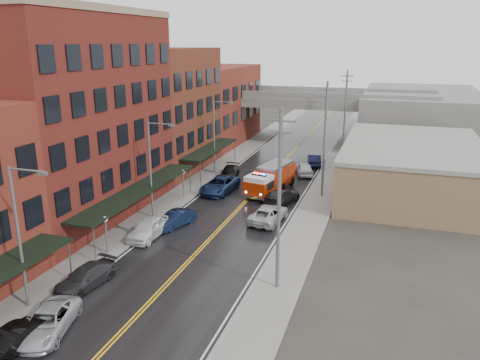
% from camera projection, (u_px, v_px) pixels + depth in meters
% --- Properties ---
extents(road, '(11.00, 160.00, 0.02)m').
position_uv_depth(road, '(242.00, 205.00, 46.86)').
color(road, black).
rests_on(road, ground).
extents(sidewalk_left, '(3.00, 160.00, 0.15)m').
position_uv_depth(sidewalk_left, '(176.00, 197.00, 49.00)').
color(sidewalk_left, slate).
rests_on(sidewalk_left, ground).
extents(sidewalk_right, '(3.00, 160.00, 0.15)m').
position_uv_depth(sidewalk_right, '(315.00, 212.00, 44.69)').
color(sidewalk_right, slate).
rests_on(sidewalk_right, ground).
extents(curb_left, '(0.30, 160.00, 0.15)m').
position_uv_depth(curb_left, '(191.00, 199.00, 48.52)').
color(curb_left, gray).
rests_on(curb_left, ground).
extents(curb_right, '(0.30, 160.00, 0.15)m').
position_uv_depth(curb_right, '(298.00, 210.00, 45.17)').
color(curb_right, gray).
rests_on(curb_right, ground).
extents(brick_building_b, '(9.00, 20.00, 18.00)m').
position_uv_depth(brick_building_b, '(77.00, 120.00, 41.85)').
color(brick_building_b, maroon).
rests_on(brick_building_b, ground).
extents(brick_building_c, '(9.00, 15.00, 15.00)m').
position_uv_depth(brick_building_c, '(166.00, 110.00, 58.24)').
color(brick_building_c, brown).
rests_on(brick_building_c, ground).
extents(brick_building_far, '(9.00, 20.00, 12.00)m').
position_uv_depth(brick_building_far, '(216.00, 105.00, 74.62)').
color(brick_building_far, maroon).
rests_on(brick_building_far, ground).
extents(tan_building, '(14.00, 22.00, 5.00)m').
position_uv_depth(tan_building, '(411.00, 169.00, 50.54)').
color(tan_building, '#8E6D4C').
rests_on(tan_building, ground).
extents(right_far_block, '(18.00, 30.00, 8.00)m').
position_uv_depth(right_far_block, '(420.00, 116.00, 76.88)').
color(right_far_block, slate).
rests_on(right_far_block, ground).
extents(awning_1, '(2.60, 18.00, 3.09)m').
position_uv_depth(awning_1, '(139.00, 190.00, 41.85)').
color(awning_1, black).
rests_on(awning_1, ground).
extents(awning_2, '(2.60, 13.00, 3.09)m').
position_uv_depth(awning_2, '(211.00, 149.00, 57.81)').
color(awning_2, black).
rests_on(awning_2, ground).
extents(globe_lamp_1, '(0.44, 0.44, 3.12)m').
position_uv_depth(globe_lamp_1, '(106.00, 227.00, 35.34)').
color(globe_lamp_1, '#59595B').
rests_on(globe_lamp_1, ground).
extents(globe_lamp_2, '(0.44, 0.44, 3.12)m').
position_uv_depth(globe_lamp_2, '(183.00, 177.00, 48.10)').
color(globe_lamp_2, '#59595B').
rests_on(globe_lamp_2, ground).
extents(street_lamp_0, '(2.64, 0.22, 9.00)m').
position_uv_depth(street_lamp_0, '(21.00, 230.00, 27.27)').
color(street_lamp_0, '#59595B').
rests_on(street_lamp_0, ground).
extents(street_lamp_1, '(2.64, 0.22, 9.00)m').
position_uv_depth(street_lamp_1, '(152.00, 164.00, 41.86)').
color(street_lamp_1, '#59595B').
rests_on(street_lamp_1, ground).
extents(street_lamp_2, '(2.64, 0.22, 9.00)m').
position_uv_depth(street_lamp_2, '(216.00, 133.00, 56.45)').
color(street_lamp_2, '#59595B').
rests_on(street_lamp_2, ground).
extents(utility_pole_0, '(1.80, 0.24, 12.00)m').
position_uv_depth(utility_pole_0, '(279.00, 199.00, 29.26)').
color(utility_pole_0, '#59595B').
rests_on(utility_pole_0, ground).
extents(utility_pole_1, '(1.80, 0.24, 12.00)m').
position_uv_depth(utility_pole_1, '(325.00, 138.00, 47.50)').
color(utility_pole_1, '#59595B').
rests_on(utility_pole_1, ground).
extents(utility_pole_2, '(1.80, 0.24, 12.00)m').
position_uv_depth(utility_pole_2, '(345.00, 111.00, 65.74)').
color(utility_pole_2, '#59595B').
rests_on(utility_pole_2, ground).
extents(overpass, '(40.00, 10.00, 7.50)m').
position_uv_depth(overpass, '(303.00, 105.00, 74.34)').
color(overpass, slate).
rests_on(overpass, ground).
extents(fire_truck, '(4.40, 8.27, 2.89)m').
position_uv_depth(fire_truck, '(270.00, 178.00, 50.57)').
color(fire_truck, '#9C2307').
rests_on(fire_truck, ground).
extents(parked_car_left_1, '(1.44, 4.07, 1.34)m').
position_uv_depth(parked_car_left_1, '(10.00, 343.00, 24.34)').
color(parked_car_left_1, black).
rests_on(parked_car_left_1, ground).
extents(parked_car_left_2, '(3.51, 5.42, 1.39)m').
position_uv_depth(parked_car_left_2, '(48.00, 322.00, 26.16)').
color(parked_car_left_2, '#AAADB3').
rests_on(parked_car_left_2, ground).
extents(parked_car_left_3, '(2.62, 4.99, 1.38)m').
position_uv_depth(parked_car_left_3, '(86.00, 277.00, 31.10)').
color(parked_car_left_3, '#2A2B2D').
rests_on(parked_car_left_3, ground).
extents(parked_car_left_4, '(2.03, 4.87, 1.65)m').
position_uv_depth(parked_car_left_4, '(148.00, 228.00, 38.90)').
color(parked_car_left_4, white).
rests_on(parked_car_left_4, ground).
extents(parked_car_left_5, '(2.72, 4.50, 1.40)m').
position_uv_depth(parked_car_left_5, '(175.00, 219.00, 41.26)').
color(parked_car_left_5, '#0E1833').
rests_on(parked_car_left_5, ground).
extents(parked_car_left_6, '(3.13, 6.18, 1.67)m').
position_uv_depth(parked_car_left_6, '(220.00, 185.00, 50.61)').
color(parked_car_left_6, '#14244C').
rests_on(parked_car_left_6, ground).
extents(parked_car_left_7, '(2.59, 4.97, 1.38)m').
position_uv_depth(parked_car_left_7, '(229.00, 172.00, 56.09)').
color(parked_car_left_7, black).
rests_on(parked_car_left_7, ground).
extents(parked_car_right_0, '(3.01, 5.57, 1.49)m').
position_uv_depth(parked_car_right_0, '(268.00, 214.00, 42.38)').
color(parked_car_right_0, '#ACB0B5').
rests_on(parked_car_right_0, ground).
extents(parked_car_right_1, '(3.32, 5.34, 1.44)m').
position_uv_depth(parked_car_right_1, '(282.00, 196.00, 47.35)').
color(parked_car_right_1, black).
rests_on(parked_car_right_1, ground).
extents(parked_car_right_2, '(3.20, 4.92, 1.56)m').
position_uv_depth(parked_car_right_2, '(304.00, 169.00, 57.28)').
color(parked_car_right_2, silver).
rests_on(parked_car_right_2, ground).
extents(parked_car_right_3, '(2.55, 4.87, 1.53)m').
position_uv_depth(parked_car_right_3, '(314.00, 160.00, 61.62)').
color(parked_car_right_3, black).
rests_on(parked_car_right_3, ground).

